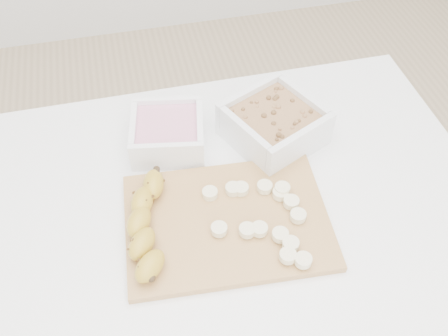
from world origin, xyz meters
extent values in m
cube|color=white|center=(0.00, 0.00, 0.73)|extent=(1.00, 0.70, 0.04)
cylinder|color=white|center=(-0.44, 0.29, 0.35)|extent=(0.05, 0.05, 0.71)
cylinder|color=white|center=(0.44, 0.29, 0.35)|extent=(0.05, 0.05, 0.71)
cube|color=white|center=(-0.08, 0.17, 0.78)|extent=(0.17, 0.17, 0.07)
cube|color=pink|center=(-0.08, 0.17, 0.79)|extent=(0.14, 0.14, 0.04)
cube|color=white|center=(0.13, 0.14, 0.79)|extent=(0.23, 0.23, 0.08)
cube|color=olive|center=(0.13, 0.14, 0.79)|extent=(0.19, 0.19, 0.05)
cube|color=tan|center=(-0.01, -0.05, 0.76)|extent=(0.38, 0.29, 0.01)
cylinder|color=beige|center=(-0.03, 0.01, 0.77)|extent=(0.03, 0.03, 0.01)
cylinder|color=beige|center=(0.01, 0.01, 0.77)|extent=(0.03, 0.03, 0.01)
cylinder|color=beige|center=(0.03, 0.00, 0.77)|extent=(0.03, 0.03, 0.01)
cylinder|color=beige|center=(0.07, 0.00, 0.77)|extent=(0.03, 0.03, 0.01)
cylinder|color=beige|center=(0.09, -0.02, 0.77)|extent=(0.03, 0.03, 0.01)
cylinder|color=beige|center=(0.11, -0.05, 0.77)|extent=(0.03, 0.03, 0.01)
cylinder|color=beige|center=(0.11, -0.08, 0.77)|extent=(0.03, 0.03, 0.01)
cylinder|color=beige|center=(-0.03, -0.08, 0.77)|extent=(0.03, 0.03, 0.01)
cylinder|color=beige|center=(0.01, -0.09, 0.77)|extent=(0.03, 0.03, 0.01)
cylinder|color=beige|center=(0.03, -0.09, 0.78)|extent=(0.03, 0.03, 0.01)
cylinder|color=beige|center=(0.07, -0.11, 0.78)|extent=(0.03, 0.03, 0.01)
cylinder|color=beige|center=(0.08, -0.14, 0.78)|extent=(0.03, 0.03, 0.01)
cylinder|color=beige|center=(0.09, -0.17, 0.78)|extent=(0.03, 0.03, 0.01)
cylinder|color=beige|center=(0.07, -0.16, 0.78)|extent=(0.03, 0.03, 0.01)
cylinder|color=beige|center=(0.10, -0.02, 0.78)|extent=(0.03, 0.03, 0.01)
camera|label=1|loc=(-0.14, -0.56, 1.51)|focal=40.00mm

